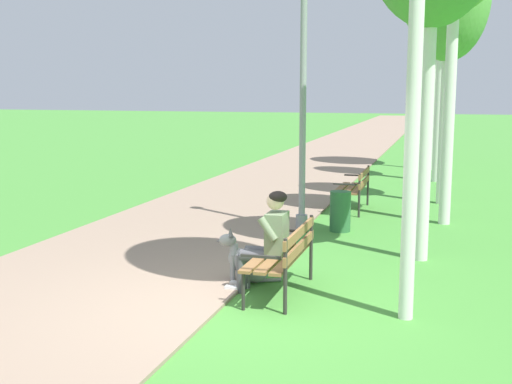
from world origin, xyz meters
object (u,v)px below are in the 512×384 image
object	(u,v)px
park_bench_near	(284,253)
person_seated_on_near_bench	(268,238)
dog_grey	(246,263)
birch_tree_fifth	(444,3)
park_bench_mid	(355,186)
litter_bin	(340,211)
lamp_post_near	(303,89)

from	to	relation	value
park_bench_near	person_seated_on_near_bench	xyz separation A→B (m)	(-0.21, 0.01, 0.17)
dog_grey	birch_tree_fifth	xyz separation A→B (m)	(2.10, 10.22, 4.34)
park_bench_near	park_bench_mid	size ratio (longest dim) A/B	1.00
park_bench_near	park_bench_mid	distance (m)	5.73
person_seated_on_near_bench	litter_bin	world-z (taller)	person_seated_on_near_bench
person_seated_on_near_bench	lamp_post_near	world-z (taller)	lamp_post_near
park_bench_mid	dog_grey	bearing A→B (deg)	-96.47
birch_tree_fifth	park_bench_near	bearing A→B (deg)	-98.24
park_bench_near	person_seated_on_near_bench	world-z (taller)	person_seated_on_near_bench
park_bench_near	birch_tree_fifth	size ratio (longest dim) A/B	0.24
park_bench_mid	park_bench_near	bearing A→B (deg)	-90.36
park_bench_near	litter_bin	size ratio (longest dim) A/B	2.14
park_bench_near	litter_bin	xyz separation A→B (m)	(0.07, 3.70, -0.16)
park_bench_near	person_seated_on_near_bench	distance (m)	0.27
park_bench_mid	dog_grey	xyz separation A→B (m)	(-0.61, -5.41, -0.25)
park_bench_near	lamp_post_near	size ratio (longest dim) A/B	0.32
park_bench_near	birch_tree_fifth	world-z (taller)	birch_tree_fifth
lamp_post_near	birch_tree_fifth	size ratio (longest dim) A/B	0.76
park_bench_near	park_bench_mid	world-z (taller)	same
person_seated_on_near_bench	litter_bin	xyz separation A→B (m)	(0.28, 3.69, -0.33)
person_seated_on_near_bench	dog_grey	xyz separation A→B (m)	(-0.37, 0.31, -0.42)
dog_grey	birch_tree_fifth	bearing A→B (deg)	78.37
birch_tree_fifth	litter_bin	distance (m)	8.18
dog_grey	litter_bin	distance (m)	3.45
litter_bin	park_bench_near	bearing A→B (deg)	-91.09
dog_grey	birch_tree_fifth	distance (m)	11.30
lamp_post_near	litter_bin	size ratio (longest dim) A/B	6.76
lamp_post_near	birch_tree_fifth	xyz separation A→B (m)	(2.08, 7.07, 2.15)
lamp_post_near	litter_bin	bearing A→B (deg)	20.51
litter_bin	birch_tree_fifth	bearing A→B (deg)	77.98
dog_grey	birch_tree_fifth	size ratio (longest dim) A/B	0.13
lamp_post_near	dog_grey	bearing A→B (deg)	-90.34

